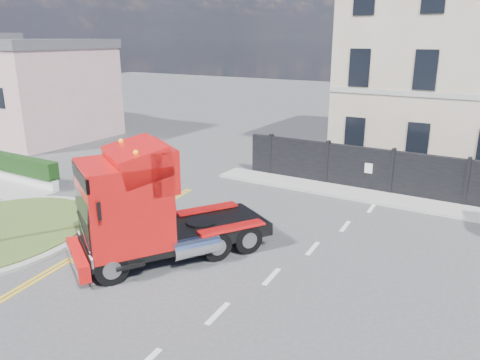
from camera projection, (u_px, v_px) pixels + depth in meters
The scene contains 7 objects.
ground at pixel (198, 249), 15.47m from camera, with size 120.00×120.00×0.00m, color #424244.
hedge_wall at pixel (1, 164), 22.91m from camera, with size 8.00×0.55×1.35m.
seaside_bldg_pink at pixel (37, 94), 31.85m from camera, with size 8.00×8.00×6.00m, color beige.
hoarding_fence at pixel (455, 182), 19.29m from camera, with size 18.80×0.25×2.00m.
georgian_building at pixel (476, 56), 24.31m from camera, with size 12.30×10.30×12.80m.
pavement_far at pixel (434, 207), 19.11m from camera, with size 20.00×1.60×0.12m, color #999993.
truck at pixel (144, 211), 14.24m from camera, with size 5.14×6.43×3.68m.
Camera 1 is at (8.50, -11.36, 6.71)m, focal length 35.00 mm.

